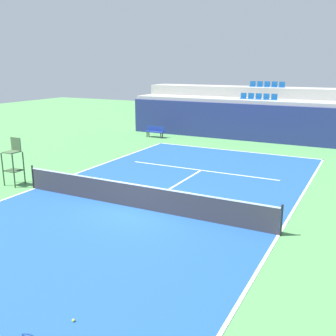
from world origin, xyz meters
name	(u,v)px	position (x,y,z in m)	size (l,w,h in m)	color
ground_plane	(137,208)	(0.00, 0.00, 0.00)	(80.00, 80.00, 0.00)	#4C8C4C
court_surface	(137,208)	(0.00, 0.00, 0.01)	(11.00, 24.00, 0.01)	#1E4C99
baseline_far	(234,151)	(0.00, 11.95, 0.01)	(11.00, 0.10, 0.00)	white
sideline_left	(35,188)	(-5.45, 0.00, 0.01)	(0.10, 24.00, 0.00)	white
sideline_right	(279,235)	(5.45, 0.00, 0.01)	(0.10, 24.00, 0.00)	white
service_line_far	(201,170)	(0.00, 6.40, 0.01)	(8.26, 0.10, 0.00)	white
centre_service_line	(174,186)	(0.00, 3.20, 0.01)	(0.10, 6.40, 0.00)	white
back_wall	(252,123)	(0.00, 15.73, 1.34)	(19.68, 0.30, 2.67)	navy
stands_tier_lower	(257,119)	(0.00, 17.08, 1.46)	(19.68, 2.40, 2.92)	#9E9E99
stands_tier_upper	(265,111)	(0.00, 19.48, 1.86)	(19.68, 2.40, 3.71)	#9E9E99
seating_row_lower	(258,98)	(0.00, 17.18, 3.05)	(2.76, 0.44, 0.44)	#145193
seating_row_upper	(267,85)	(0.00, 19.58, 3.84)	(2.76, 0.44, 0.44)	#145193
tennis_net	(137,196)	(0.00, 0.00, 0.51)	(11.08, 0.08, 1.07)	black
umpire_chair	(14,160)	(-6.70, 0.06, 1.19)	(0.76, 0.66, 2.20)	#334C2D
player_bench	(155,131)	(-6.98, 13.86, 0.51)	(1.50, 0.40, 0.85)	navy
tennis_ball_1	(73,320)	(2.47, -6.62, 0.04)	(0.07, 0.07, 0.07)	#CCE033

